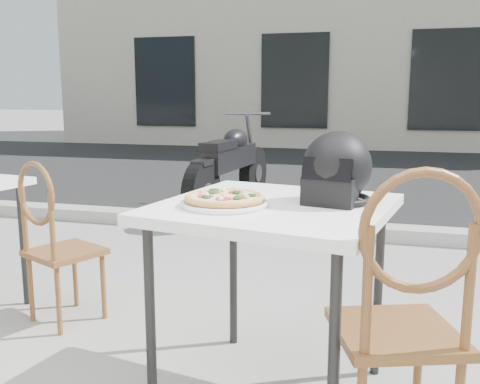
% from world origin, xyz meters
% --- Properties ---
extents(street_asphalt, '(30.00, 8.00, 0.00)m').
position_xyz_m(street_asphalt, '(0.00, 7.00, 0.00)').
color(street_asphalt, black).
rests_on(street_asphalt, ground).
extents(curb, '(30.00, 0.25, 0.12)m').
position_xyz_m(curb, '(0.00, 3.00, 0.06)').
color(curb, '#9B9791').
rests_on(curb, ground).
extents(building_across, '(16.00, 6.06, 7.00)m').
position_xyz_m(building_across, '(-0.00, 13.99, 3.50)').
color(building_across, beige).
rests_on(building_across, ground).
extents(cafe_table_main, '(1.03, 1.03, 0.84)m').
position_xyz_m(cafe_table_main, '(0.01, 0.28, 0.76)').
color(cafe_table_main, white).
rests_on(cafe_table_main, ground).
extents(plate, '(0.42, 0.42, 0.02)m').
position_xyz_m(plate, '(-0.17, 0.17, 0.85)').
color(plate, white).
rests_on(plate, cafe_table_main).
extents(pizza, '(0.39, 0.39, 0.04)m').
position_xyz_m(pizza, '(-0.17, 0.17, 0.87)').
color(pizza, '#E4AA53').
rests_on(pizza, plate).
extents(helmet, '(0.34, 0.35, 0.29)m').
position_xyz_m(helmet, '(0.24, 0.36, 0.96)').
color(helmet, black).
rests_on(helmet, cafe_table_main).
extents(cafe_chair_main, '(0.52, 0.52, 1.06)m').
position_xyz_m(cafe_chair_main, '(0.52, -0.05, 0.59)').
color(cafe_chair_main, brown).
rests_on(cafe_chair_main, ground).
extents(cafe_chair_side, '(0.47, 0.47, 0.93)m').
position_xyz_m(cafe_chair_side, '(-1.30, 0.67, 0.52)').
color(cafe_chair_side, brown).
rests_on(cafe_chair_side, ground).
extents(motorcycle, '(0.56, 2.16, 1.07)m').
position_xyz_m(motorcycle, '(-1.20, 3.80, 0.47)').
color(motorcycle, black).
rests_on(motorcycle, street_asphalt).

